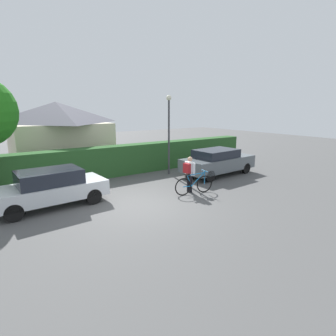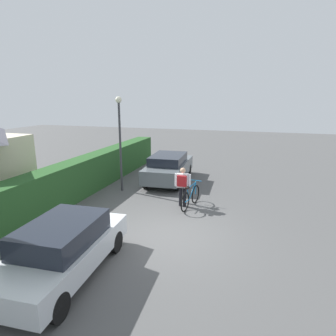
% 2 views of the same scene
% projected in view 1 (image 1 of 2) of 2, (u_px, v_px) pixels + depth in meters
% --- Properties ---
extents(ground_plane, '(60.00, 60.00, 0.00)m').
position_uv_depth(ground_plane, '(142.00, 205.00, 10.22)').
color(ground_plane, '#4E4E4E').
extents(hedge_row, '(20.31, 0.90, 1.61)m').
position_uv_depth(hedge_row, '(96.00, 163.00, 13.95)').
color(hedge_row, '#265224').
rests_on(hedge_row, ground).
extents(house_distant, '(5.58, 6.02, 3.97)m').
position_uv_depth(house_distant, '(58.00, 133.00, 17.00)').
color(house_distant, beige).
rests_on(house_distant, ground).
extents(parked_car_near, '(4.05, 1.88, 1.39)m').
position_uv_depth(parked_car_near, '(50.00, 187.00, 9.94)').
color(parked_car_near, silver).
rests_on(parked_car_near, ground).
extents(parked_car_far, '(4.37, 1.99, 1.42)m').
position_uv_depth(parked_car_far, '(217.00, 161.00, 14.67)').
color(parked_car_far, slate).
rests_on(parked_car_far, ground).
extents(bicycle, '(1.78, 0.51, 0.98)m').
position_uv_depth(bicycle, '(194.00, 185.00, 11.43)').
color(bicycle, black).
rests_on(bicycle, ground).
extents(person_rider, '(0.35, 0.64, 1.57)m').
position_uv_depth(person_rider, '(189.00, 171.00, 11.58)').
color(person_rider, black).
rests_on(person_rider, ground).
extents(street_lamp, '(0.28, 0.28, 4.25)m').
position_uv_depth(street_lamp, '(169.00, 124.00, 14.37)').
color(street_lamp, '#38383D').
rests_on(street_lamp, ground).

